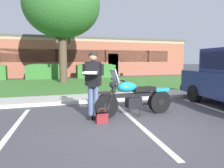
{
  "coord_description": "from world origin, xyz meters",
  "views": [
    {
      "loc": [
        -1.89,
        -4.55,
        1.48
      ],
      "look_at": [
        -0.07,
        0.96,
        0.85
      ],
      "focal_mm": 35.2,
      "sensor_mm": 36.0,
      "label": 1
    }
  ],
  "objects_px": {
    "handbag": "(102,117)",
    "hedge_center_left": "(44,71)",
    "shade_tree": "(62,6)",
    "rider_person": "(93,79)",
    "hedge_center_right": "(96,70)",
    "brick_building": "(53,57)",
    "motorcycle": "(137,97)"
  },
  "relations": [
    {
      "from": "motorcycle",
      "to": "hedge_center_left",
      "type": "distance_m",
      "value": 12.55
    },
    {
      "from": "handbag",
      "to": "shade_tree",
      "type": "xyz_separation_m",
      "value": [
        0.1,
        9.52,
        4.73
      ]
    },
    {
      "from": "rider_person",
      "to": "hedge_center_left",
      "type": "bearing_deg",
      "value": 94.29
    },
    {
      "from": "motorcycle",
      "to": "shade_tree",
      "type": "relative_size",
      "value": 0.32
    },
    {
      "from": "hedge_center_left",
      "to": "hedge_center_right",
      "type": "relative_size",
      "value": 0.84
    },
    {
      "from": "rider_person",
      "to": "hedge_center_right",
      "type": "relative_size",
      "value": 0.54
    },
    {
      "from": "motorcycle",
      "to": "brick_building",
      "type": "bearing_deg",
      "value": 93.09
    },
    {
      "from": "motorcycle",
      "to": "shade_tree",
      "type": "height_order",
      "value": "shade_tree"
    },
    {
      "from": "handbag",
      "to": "rider_person",
      "type": "bearing_deg",
      "value": 105.4
    },
    {
      "from": "shade_tree",
      "to": "hedge_center_left",
      "type": "bearing_deg",
      "value": 109.11
    },
    {
      "from": "hedge_center_left",
      "to": "brick_building",
      "type": "xyz_separation_m",
      "value": [
        1.11,
        6.76,
        1.16
      ]
    },
    {
      "from": "shade_tree",
      "to": "hedge_center_right",
      "type": "height_order",
      "value": "shade_tree"
    },
    {
      "from": "handbag",
      "to": "hedge_center_left",
      "type": "height_order",
      "value": "hedge_center_left"
    },
    {
      "from": "rider_person",
      "to": "brick_building",
      "type": "bearing_deg",
      "value": 89.47
    },
    {
      "from": "motorcycle",
      "to": "shade_tree",
      "type": "xyz_separation_m",
      "value": [
        -1.0,
        9.08,
        4.39
      ]
    },
    {
      "from": "handbag",
      "to": "hedge_center_right",
      "type": "xyz_separation_m",
      "value": [
        3.08,
        12.8,
        0.51
      ]
    },
    {
      "from": "shade_tree",
      "to": "hedge_center_left",
      "type": "distance_m",
      "value": 5.47
    },
    {
      "from": "rider_person",
      "to": "hedge_center_left",
      "type": "distance_m",
      "value": 12.45
    },
    {
      "from": "shade_tree",
      "to": "brick_building",
      "type": "xyz_separation_m",
      "value": [
        -0.03,
        10.05,
        -3.06
      ]
    },
    {
      "from": "rider_person",
      "to": "hedge_center_right",
      "type": "bearing_deg",
      "value": 75.58
    },
    {
      "from": "handbag",
      "to": "brick_building",
      "type": "relative_size",
      "value": 0.01
    },
    {
      "from": "hedge_center_right",
      "to": "brick_building",
      "type": "xyz_separation_m",
      "value": [
        -3.01,
        6.76,
        1.16
      ]
    },
    {
      "from": "handbag",
      "to": "hedge_center_right",
      "type": "height_order",
      "value": "hedge_center_right"
    },
    {
      "from": "motorcycle",
      "to": "hedge_center_left",
      "type": "height_order",
      "value": "motorcycle"
    },
    {
      "from": "hedge_center_left",
      "to": "brick_building",
      "type": "relative_size",
      "value": 0.1
    },
    {
      "from": "handbag",
      "to": "hedge_center_left",
      "type": "distance_m",
      "value": 12.86
    },
    {
      "from": "handbag",
      "to": "brick_building",
      "type": "bearing_deg",
      "value": 89.8
    },
    {
      "from": "shade_tree",
      "to": "hedge_center_left",
      "type": "height_order",
      "value": "shade_tree"
    },
    {
      "from": "hedge_center_right",
      "to": "brick_building",
      "type": "bearing_deg",
      "value": 114.01
    },
    {
      "from": "motorcycle",
      "to": "rider_person",
      "type": "relative_size",
      "value": 1.32
    },
    {
      "from": "motorcycle",
      "to": "hedge_center_right",
      "type": "xyz_separation_m",
      "value": [
        1.98,
        12.36,
        0.16
      ]
    },
    {
      "from": "hedge_center_right",
      "to": "brick_building",
      "type": "height_order",
      "value": "brick_building"
    }
  ]
}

